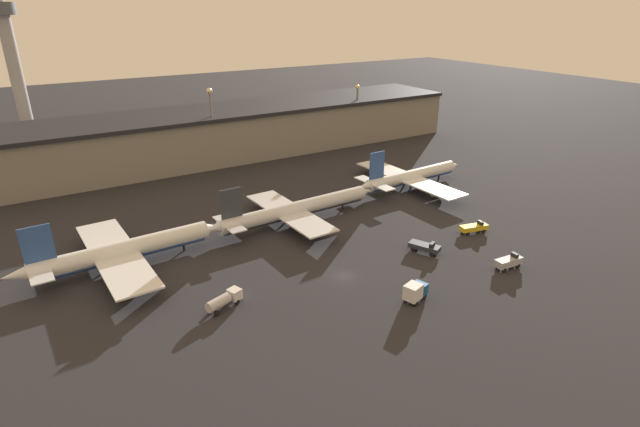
% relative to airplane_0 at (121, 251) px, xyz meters
% --- Properties ---
extents(ground, '(600.00, 600.00, 0.00)m').
position_rel_airplane_0_xyz_m(ground, '(35.18, -25.77, -3.35)').
color(ground, '#26262B').
extents(terminal_building, '(191.49, 28.44, 15.88)m').
position_rel_airplane_0_xyz_m(terminal_building, '(35.18, 62.79, 4.63)').
color(terminal_building, gray).
rests_on(terminal_building, ground).
extents(airplane_0, '(41.41, 35.34, 12.20)m').
position_rel_airplane_0_xyz_m(airplane_0, '(0.00, 0.00, 0.00)').
color(airplane_0, white).
rests_on(airplane_0, ground).
extents(airplane_1, '(46.10, 29.96, 11.72)m').
position_rel_airplane_0_xyz_m(airplane_1, '(39.37, 1.38, -0.24)').
color(airplane_1, silver).
rests_on(airplane_1, ground).
extents(airplane_2, '(38.32, 37.49, 12.21)m').
position_rel_airplane_0_xyz_m(airplane_2, '(79.11, 6.01, -0.30)').
color(airplane_2, white).
rests_on(airplane_2, ground).
extents(service_vehicle_0, '(5.14, 3.73, 3.45)m').
position_rel_airplane_0_xyz_m(service_vehicle_0, '(40.97, -39.35, -1.47)').
color(service_vehicle_0, '#195199').
rests_on(service_vehicle_0, ground).
extents(service_vehicle_1, '(6.83, 3.56, 2.62)m').
position_rel_airplane_0_xyz_m(service_vehicle_1, '(71.32, -24.94, -2.12)').
color(service_vehicle_1, gold).
rests_on(service_vehicle_1, ground).
extents(service_vehicle_2, '(7.04, 4.12, 2.61)m').
position_rel_airplane_0_xyz_m(service_vehicle_2, '(11.64, -24.15, -1.78)').
color(service_vehicle_2, white).
rests_on(service_vehicle_2, ground).
extents(service_vehicle_3, '(5.00, 6.94, 2.54)m').
position_rel_airplane_0_xyz_m(service_vehicle_3, '(55.18, -26.33, -2.16)').
color(service_vehicle_3, '#282D38').
rests_on(service_vehicle_3, ground).
extents(service_vehicle_4, '(5.94, 2.50, 2.94)m').
position_rel_airplane_0_xyz_m(service_vehicle_4, '(64.52, -40.09, -1.96)').
color(service_vehicle_4, '#9EA3A8').
rests_on(service_vehicle_4, ground).
extents(lamp_post_1, '(1.80, 1.80, 24.55)m').
position_rel_airplane_0_xyz_m(lamp_post_1, '(39.01, 53.21, 12.30)').
color(lamp_post_1, slate).
rests_on(lamp_post_1, ground).
extents(lamp_post_2, '(1.80, 1.80, 21.32)m').
position_rel_airplane_0_xyz_m(lamp_post_2, '(93.80, 53.21, 10.50)').
color(lamp_post_2, slate).
rests_on(lamp_post_2, ground).
extents(control_tower, '(9.00, 9.00, 51.22)m').
position_rel_airplane_0_xyz_m(control_tower, '(-9.38, 111.82, 26.04)').
color(control_tower, '#99999E').
rests_on(control_tower, ground).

